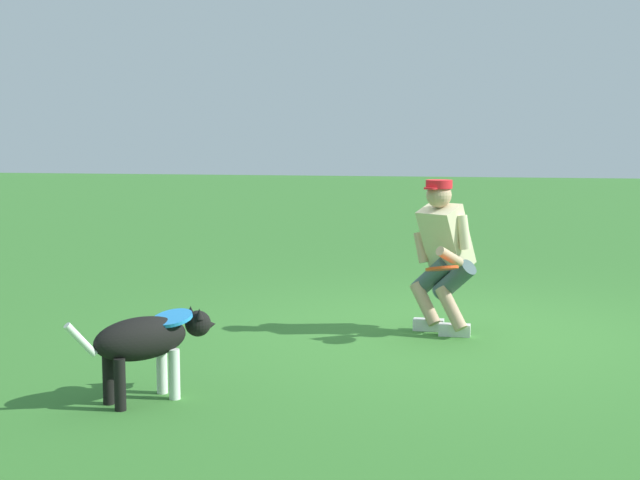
{
  "coord_description": "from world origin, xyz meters",
  "views": [
    {
      "loc": [
        -0.45,
        7.27,
        1.64
      ],
      "look_at": [
        0.85,
        1.14,
        0.9
      ],
      "focal_mm": 48.78,
      "sensor_mm": 36.0,
      "label": 1
    }
  ],
  "objects_px": {
    "person": "(443,251)",
    "frisbee_held": "(442,268)",
    "dog": "(148,341)",
    "frisbee_flying": "(172,318)"
  },
  "relations": [
    {
      "from": "dog",
      "to": "frisbee_held",
      "type": "bearing_deg",
      "value": -2.32
    },
    {
      "from": "frisbee_flying",
      "to": "person",
      "type": "bearing_deg",
      "value": -125.48
    },
    {
      "from": "person",
      "to": "dog",
      "type": "height_order",
      "value": "person"
    },
    {
      "from": "person",
      "to": "frisbee_held",
      "type": "distance_m",
      "value": 0.4
    },
    {
      "from": "person",
      "to": "frisbee_flying",
      "type": "height_order",
      "value": "person"
    },
    {
      "from": "frisbee_held",
      "to": "dog",
      "type": "bearing_deg",
      "value": 48.34
    },
    {
      "from": "dog",
      "to": "frisbee_flying",
      "type": "xyz_separation_m",
      "value": [
        -0.12,
        -0.11,
        0.13
      ]
    },
    {
      "from": "dog",
      "to": "frisbee_flying",
      "type": "bearing_deg",
      "value": -7.38
    },
    {
      "from": "dog",
      "to": "frisbee_flying",
      "type": "relative_size",
      "value": 3.26
    },
    {
      "from": "frisbee_flying",
      "to": "frisbee_held",
      "type": "distance_m",
      "value": 2.38
    }
  ]
}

